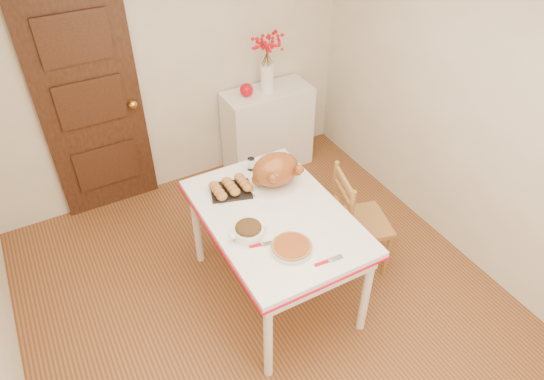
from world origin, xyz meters
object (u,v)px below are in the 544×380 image
kitchen_table (275,255)px  chair_oak (361,221)px  pumpkin_pie (292,247)px  sideboard (268,129)px  turkey_platter (276,171)px

kitchen_table → chair_oak: 0.75m
pumpkin_pie → sideboard: bearing=65.9°
sideboard → turkey_platter: 1.50m
turkey_platter → kitchen_table: bearing=-130.5°
sideboard → pumpkin_pie: bearing=-114.1°
sideboard → pumpkin_pie: size_ratio=3.22×
turkey_platter → pumpkin_pie: size_ratio=1.54×
turkey_platter → pumpkin_pie: (-0.24, -0.64, -0.10)m
sideboard → kitchen_table: size_ratio=0.64×
turkey_platter → pumpkin_pie: 0.69m
sideboard → turkey_platter: turkey_platter is taller
sideboard → chair_oak: bearing=-91.0°
sideboard → turkey_platter: size_ratio=2.09×
kitchen_table → turkey_platter: bearing=60.8°
sideboard → kitchen_table: sideboard is taller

